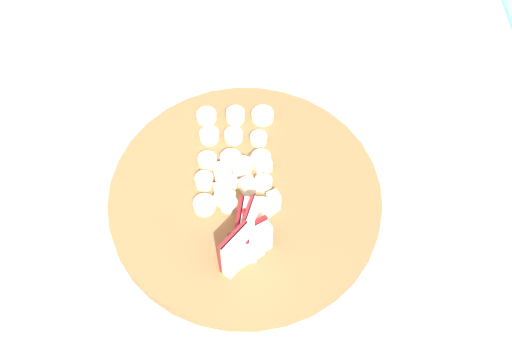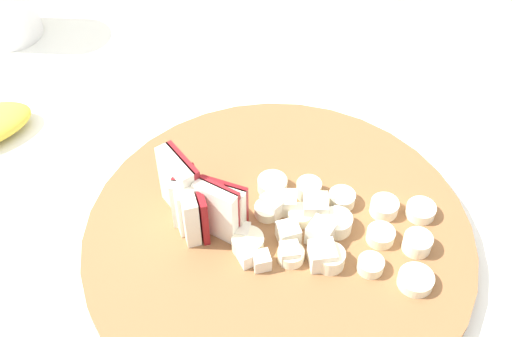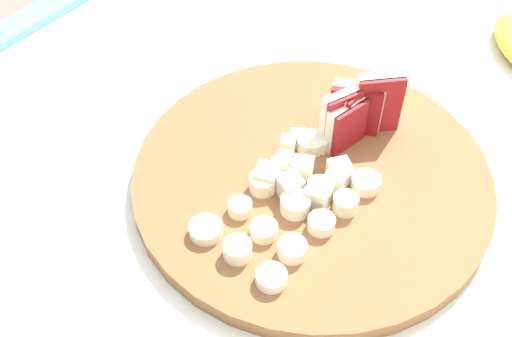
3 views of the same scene
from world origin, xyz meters
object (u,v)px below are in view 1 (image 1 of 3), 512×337
Objects in this scene: cutting_board at (245,199)px; apple_dice_pile at (243,183)px; apple_wedge_fan at (246,238)px; banana_slice_rows at (233,159)px.

cutting_board is 0.02m from apple_dice_pile.
apple_wedge_fan is at bearing 177.86° from apple_dice_pile.
apple_dice_pile is at bearing -2.14° from apple_wedge_fan.
cutting_board is at bearing -3.25° from apple_wedge_fan.
banana_slice_rows is (0.05, 0.01, 0.01)m from cutting_board.
apple_dice_pile is 0.04m from banana_slice_rows.
cutting_board is 3.73× the size of apple_dice_pile.
apple_dice_pile is at bearing -164.64° from banana_slice_rows.
apple_wedge_fan reaches higher than cutting_board.
cutting_board is at bearing -176.14° from apple_dice_pile.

